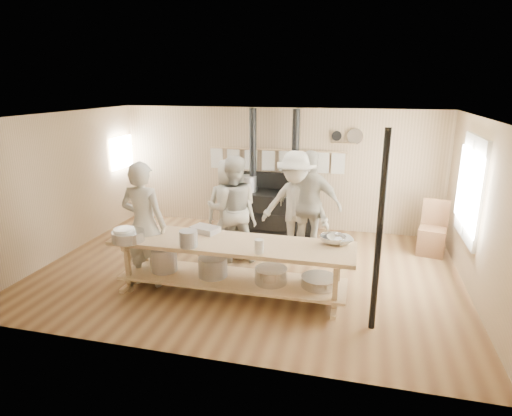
# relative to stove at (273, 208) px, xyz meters

# --- Properties ---
(ground) EXTENTS (7.00, 7.00, 0.00)m
(ground) POSITION_rel_stove_xyz_m (0.01, -2.12, -0.52)
(ground) COLOR brown
(ground) RESTS_ON ground
(room_shell) EXTENTS (7.00, 7.00, 7.00)m
(room_shell) POSITION_rel_stove_xyz_m (0.01, -2.12, 1.10)
(room_shell) COLOR tan
(room_shell) RESTS_ON ground
(window_right) EXTENTS (0.09, 1.50, 1.65)m
(window_right) POSITION_rel_stove_xyz_m (3.48, -1.52, 0.98)
(window_right) COLOR beige
(window_right) RESTS_ON ground
(left_opening) EXTENTS (0.00, 0.90, 0.90)m
(left_opening) POSITION_rel_stove_xyz_m (-3.44, -0.12, 1.08)
(left_opening) COLOR white
(left_opening) RESTS_ON ground
(stove) EXTENTS (1.90, 0.75, 2.60)m
(stove) POSITION_rel_stove_xyz_m (0.00, 0.00, 0.00)
(stove) COLOR black
(stove) RESTS_ON ground
(towel_rail) EXTENTS (3.00, 0.04, 0.47)m
(towel_rail) POSITION_rel_stove_xyz_m (0.01, 0.28, 1.03)
(towel_rail) COLOR tan
(towel_rail) RESTS_ON ground
(back_wall_shelf) EXTENTS (0.63, 0.14, 0.32)m
(back_wall_shelf) POSITION_rel_stove_xyz_m (1.47, 0.32, 1.48)
(back_wall_shelf) COLOR tan
(back_wall_shelf) RESTS_ON ground
(prep_table) EXTENTS (3.60, 0.90, 0.85)m
(prep_table) POSITION_rel_stove_xyz_m (-0.00, -3.02, -0.00)
(prep_table) COLOR tan
(prep_table) RESTS_ON ground
(support_post) EXTENTS (0.08, 0.08, 2.60)m
(support_post) POSITION_rel_stove_xyz_m (2.06, -3.47, 0.78)
(support_post) COLOR black
(support_post) RESTS_ON ground
(cook_far_left) EXTENTS (0.73, 0.49, 1.98)m
(cook_far_left) POSITION_rel_stove_xyz_m (-1.41, -2.99, 0.47)
(cook_far_left) COLOR #B6B2A1
(cook_far_left) RESTS_ON ground
(cook_left) EXTENTS (1.08, 0.94, 1.90)m
(cook_left) POSITION_rel_stove_xyz_m (-0.37, -1.70, 0.43)
(cook_left) COLOR #B6B2A1
(cook_left) RESTS_ON ground
(cook_center) EXTENTS (0.93, 0.63, 1.84)m
(cook_center) POSITION_rel_stove_xyz_m (-0.44, -1.60, 0.40)
(cook_center) COLOR #B6B2A1
(cook_center) RESTS_ON ground
(cook_right) EXTENTS (1.23, 0.72, 1.97)m
(cook_right) POSITION_rel_stove_xyz_m (0.94, -1.27, 0.47)
(cook_right) COLOR #B6B2A1
(cook_right) RESTS_ON ground
(cook_by_window) EXTENTS (1.38, 0.94, 1.96)m
(cook_by_window) POSITION_rel_stove_xyz_m (0.69, -1.33, 0.46)
(cook_by_window) COLOR #B6B2A1
(cook_by_window) RESTS_ON ground
(chair) EXTENTS (0.57, 0.57, 1.02)m
(chair) POSITION_rel_stove_xyz_m (3.16, -0.56, -0.22)
(chair) COLOR brown
(chair) RESTS_ON ground
(bowl_white_a) EXTENTS (0.37, 0.37, 0.08)m
(bowl_white_a) POSITION_rel_stove_xyz_m (-1.54, -3.20, 0.37)
(bowl_white_a) COLOR white
(bowl_white_a) RESTS_ON prep_table
(bowl_steel_a) EXTENTS (0.44, 0.44, 0.10)m
(bowl_steel_a) POSITION_rel_stove_xyz_m (-1.54, -3.30, 0.38)
(bowl_steel_a) COLOR silver
(bowl_steel_a) RESTS_ON prep_table
(bowl_white_b) EXTENTS (0.48, 0.48, 0.09)m
(bowl_white_b) POSITION_rel_stove_xyz_m (1.56, -2.69, 0.37)
(bowl_white_b) COLOR white
(bowl_white_b) RESTS_ON prep_table
(bowl_steel_b) EXTENTS (0.43, 0.43, 0.12)m
(bowl_steel_b) POSITION_rel_stove_xyz_m (1.46, -2.73, 0.39)
(bowl_steel_b) COLOR silver
(bowl_steel_b) RESTS_ON prep_table
(roasting_pan) EXTENTS (0.48, 0.39, 0.09)m
(roasting_pan) POSITION_rel_stove_xyz_m (-0.51, -2.72, 0.38)
(roasting_pan) COLOR #B2B2B7
(roasting_pan) RESTS_ON prep_table
(mixing_bowl_large) EXTENTS (0.48, 0.48, 0.15)m
(mixing_bowl_large) POSITION_rel_stove_xyz_m (-1.48, -3.35, 0.40)
(mixing_bowl_large) COLOR silver
(mixing_bowl_large) RESTS_ON prep_table
(bucket_galv) EXTENTS (0.26, 0.26, 0.24)m
(bucket_galv) POSITION_rel_stove_xyz_m (-0.52, -3.35, 0.45)
(bucket_galv) COLOR gray
(bucket_galv) RESTS_ON prep_table
(deep_bowl_enamel) EXTENTS (0.36, 0.36, 0.19)m
(deep_bowl_enamel) POSITION_rel_stove_xyz_m (-1.54, -3.35, 0.42)
(deep_bowl_enamel) COLOR white
(deep_bowl_enamel) RESTS_ON prep_table
(pitcher) EXTENTS (0.13, 0.13, 0.20)m
(pitcher) POSITION_rel_stove_xyz_m (0.51, -3.35, 0.43)
(pitcher) COLOR white
(pitcher) RESTS_ON prep_table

